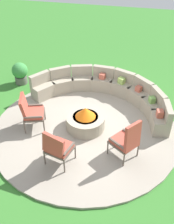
# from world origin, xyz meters

# --- Properties ---
(ground_plane) EXTENTS (24.00, 24.00, 0.00)m
(ground_plane) POSITION_xyz_m (0.00, 0.00, 0.00)
(ground_plane) COLOR #387A2D
(patio_circle) EXTENTS (5.18, 5.18, 0.06)m
(patio_circle) POSITION_xyz_m (0.00, 0.00, 0.03)
(patio_circle) COLOR #9E9384
(patio_circle) RESTS_ON ground_plane
(fire_pit) EXTENTS (1.09, 1.09, 0.67)m
(fire_pit) POSITION_xyz_m (0.00, 0.00, 0.32)
(fire_pit) COLOR #9E937F
(fire_pit) RESTS_ON patio_circle
(curved_stone_bench) EXTENTS (4.36, 2.32, 0.80)m
(curved_stone_bench) POSITION_xyz_m (0.36, 1.48, 0.38)
(curved_stone_bench) COLOR #9E937F
(curved_stone_bench) RESTS_ON patio_circle
(lounge_chair_front_left) EXTENTS (0.74, 0.75, 1.02)m
(lounge_chair_front_left) POSITION_xyz_m (-1.47, -0.29, 0.60)
(lounge_chair_front_left) COLOR brown
(lounge_chair_front_left) RESTS_ON patio_circle
(lounge_chair_front_right) EXTENTS (0.72, 0.70, 1.06)m
(lounge_chair_front_right) POSITION_xyz_m (-0.34, -1.46, 0.60)
(lounge_chair_front_right) COLOR brown
(lounge_chair_front_right) RESTS_ON patio_circle
(lounge_chair_back_left) EXTENTS (0.79, 0.80, 1.14)m
(lounge_chair_back_left) POSITION_xyz_m (1.22, -0.90, 0.63)
(lounge_chair_back_left) COLOR brown
(lounge_chair_back_left) RESTS_ON patio_circle
(potted_plant_1) EXTENTS (0.55, 0.55, 0.77)m
(potted_plant_1) POSITION_xyz_m (-2.78, 1.96, 0.42)
(potted_plant_1) COLOR #605B56
(potted_plant_1) RESTS_ON ground_plane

